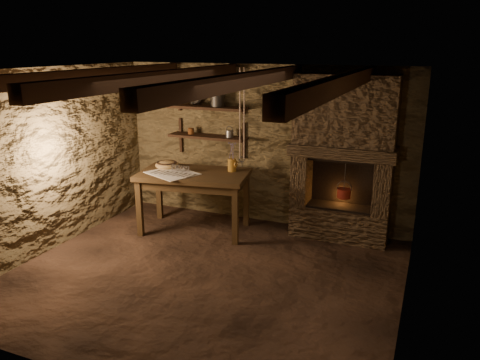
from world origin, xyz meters
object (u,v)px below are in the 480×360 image
at_px(work_table, 194,199).
at_px(wooden_bowl, 167,165).
at_px(stoneware_jug, 232,159).
at_px(iron_stockpot, 218,101).
at_px(red_pot, 344,193).

bearing_deg(work_table, wooden_bowl, 159.89).
bearing_deg(stoneware_jug, iron_stockpot, 115.09).
height_order(stoneware_jug, wooden_bowl, stoneware_jug).
bearing_deg(red_pot, stoneware_jug, -171.89).
bearing_deg(wooden_bowl, red_pot, 9.17).
relative_size(work_table, iron_stockpot, 7.97).
height_order(work_table, red_pot, red_pot).
xyz_separation_m(stoneware_jug, red_pot, (1.59, 0.23, -0.38)).
xyz_separation_m(stoneware_jug, wooden_bowl, (-0.99, -0.19, -0.14)).
bearing_deg(red_pot, iron_stockpot, 176.53).
xyz_separation_m(stoneware_jug, iron_stockpot, (-0.39, 0.35, 0.77)).
relative_size(work_table, stoneware_jug, 3.94).
distance_m(work_table, wooden_bowl, 0.68).
relative_size(wooden_bowl, red_pot, 0.64).
relative_size(stoneware_jug, iron_stockpot, 2.02).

